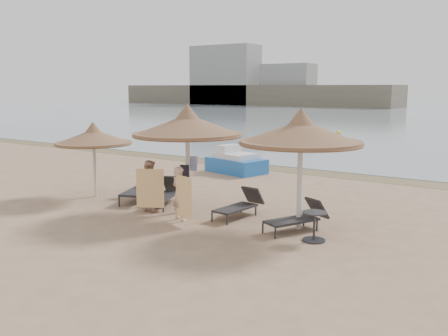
# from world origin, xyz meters

# --- Properties ---
(ground) EXTENTS (160.00, 160.00, 0.00)m
(ground) POSITION_xyz_m (0.00, 0.00, 0.00)
(ground) COLOR #A07F62
(ground) RESTS_ON ground
(wet_sand_strip) EXTENTS (200.00, 1.60, 0.01)m
(wet_sand_strip) POSITION_xyz_m (0.00, 9.40, 0.00)
(wet_sand_strip) COLOR brown
(wet_sand_strip) RESTS_ON ground
(far_shore) EXTENTS (150.00, 54.80, 12.00)m
(far_shore) POSITION_xyz_m (-25.10, 77.82, 2.91)
(far_shore) COLOR #696148
(far_shore) RESTS_ON ground
(palapa_left) EXTENTS (2.56, 2.56, 2.54)m
(palapa_left) POSITION_xyz_m (-4.10, 0.72, 2.02)
(palapa_left) COLOR silver
(palapa_left) RESTS_ON ground
(palapa_center) EXTENTS (3.24, 3.24, 3.21)m
(palapa_center) POSITION_xyz_m (-0.25, 0.91, 2.56)
(palapa_center) COLOR silver
(palapa_center) RESTS_ON ground
(palapa_right) EXTENTS (3.19, 3.19, 3.17)m
(palapa_right) POSITION_xyz_m (3.31, 1.07, 2.52)
(palapa_right) COLOR silver
(palapa_right) RESTS_ON ground
(lounger_far_left) EXTENTS (1.42, 2.19, 0.94)m
(lounger_far_left) POSITION_xyz_m (-2.49, 1.30, 0.42)
(lounger_far_left) COLOR #2B2C31
(lounger_far_left) RESTS_ON ground
(lounger_near_left) EXTENTS (1.21, 1.94, 0.83)m
(lounger_near_left) POSITION_xyz_m (-1.40, 1.23, 0.37)
(lounger_near_left) COLOR #2B2C31
(lounger_near_left) RESTS_ON ground
(lounger_near_right) EXTENTS (0.73, 1.81, 0.79)m
(lounger_near_right) POSITION_xyz_m (1.38, 1.26, 0.36)
(lounger_near_right) COLOR #2B2C31
(lounger_near_right) RESTS_ON ground
(lounger_far_right) EXTENTS (1.28, 1.85, 0.79)m
(lounger_far_right) POSITION_xyz_m (3.38, 0.94, 0.36)
(lounger_far_right) COLOR #2B2C31
(lounger_far_right) RESTS_ON ground
(side_table) EXTENTS (0.60, 0.60, 0.72)m
(side_table) POSITION_xyz_m (4.07, 0.33, 0.34)
(side_table) COLOR #2B2C31
(side_table) RESTS_ON ground
(person_left) EXTENTS (0.85, 0.58, 1.79)m
(person_left) POSITION_xyz_m (-1.23, 0.30, 0.90)
(person_left) COLOR tan
(person_left) RESTS_ON ground
(person_right) EXTENTS (0.92, 0.70, 1.77)m
(person_right) POSITION_xyz_m (0.21, -0.05, 0.89)
(person_right) COLOR tan
(person_right) RESTS_ON ground
(towel_left) EXTENTS (0.71, 0.43, 1.13)m
(towel_left) POSITION_xyz_m (-0.88, -0.05, 0.78)
(towel_left) COLOR orange
(towel_left) RESTS_ON ground
(towel_right) EXTENTS (0.76, 0.29, 1.12)m
(towel_right) POSITION_xyz_m (0.56, -0.30, 0.77)
(towel_right) COLOR orange
(towel_right) RESTS_ON ground
(bag_patterned) EXTENTS (0.36, 0.23, 0.43)m
(bag_patterned) POSITION_xyz_m (-0.25, 1.09, 1.42)
(bag_patterned) COLOR white
(bag_patterned) RESTS_ON ground
(bag_dark) EXTENTS (0.27, 0.16, 0.37)m
(bag_dark) POSITION_xyz_m (-0.25, 0.75, 1.24)
(bag_dark) COLOR black
(bag_dark) RESTS_ON ground
(pedal_boat) EXTENTS (2.78, 2.02, 1.17)m
(pedal_boat) POSITION_xyz_m (-2.82, 7.46, 0.43)
(pedal_boat) COLOR #1C5FB4
(pedal_boat) RESTS_ON ground
(buoy_left) EXTENTS (0.39, 0.39, 0.39)m
(buoy_left) POSITION_xyz_m (-5.29, 25.51, 0.20)
(buoy_left) COLOR gold
(buoy_left) RESTS_ON ground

